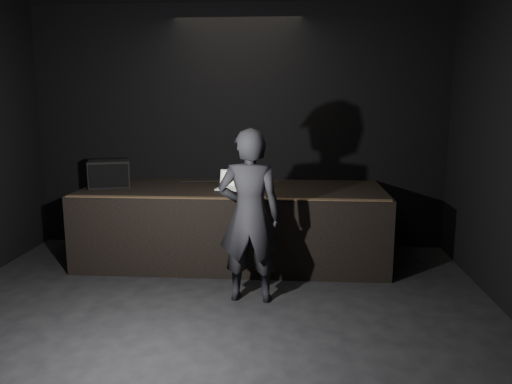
{
  "coord_description": "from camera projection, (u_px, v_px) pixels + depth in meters",
  "views": [
    {
      "loc": [
        0.77,
        -3.78,
        2.19
      ],
      "look_at": [
        0.34,
        2.3,
        1.03
      ],
      "focal_mm": 35.0,
      "sensor_mm": 36.0,
      "label": 1
    }
  ],
  "objects": [
    {
      "name": "stage_riser",
      "position": [
        233.0,
        224.0,
        6.75
      ],
      "size": [
        4.0,
        1.5,
        1.0
      ],
      "primitive_type": "cube",
      "color": "black",
      "rests_on": "ground"
    },
    {
      "name": "stage_monitor",
      "position": [
        109.0,
        174.0,
        6.71
      ],
      "size": [
        0.63,
        0.54,
        0.36
      ],
      "rotation": [
        0.0,
        0.0,
        0.31
      ],
      "color": "black",
      "rests_on": "stage_riser"
    },
    {
      "name": "beer_can",
      "position": [
        242.0,
        183.0,
        6.53
      ],
      "size": [
        0.07,
        0.07,
        0.17
      ],
      "color": "silver",
      "rests_on": "stage_riser"
    },
    {
      "name": "wii_remote",
      "position": [
        261.0,
        197.0,
        5.98
      ],
      "size": [
        0.13,
        0.13,
        0.03
      ],
      "primitive_type": "cube",
      "rotation": [
        0.0,
        0.0,
        0.75
      ],
      "color": "white",
      "rests_on": "stage_riser"
    },
    {
      "name": "room_walls",
      "position": [
        190.0,
        120.0,
        3.79
      ],
      "size": [
        6.1,
        7.1,
        3.52
      ],
      "color": "black",
      "rests_on": "ground"
    },
    {
      "name": "plastic_cup",
      "position": [
        261.0,
        187.0,
        6.48
      ],
      "size": [
        0.07,
        0.07,
        0.09
      ],
      "primitive_type": "cylinder",
      "color": "white",
      "rests_on": "stage_riser"
    },
    {
      "name": "riser_lip",
      "position": [
        226.0,
        198.0,
        5.96
      ],
      "size": [
        3.92,
        0.1,
        0.01
      ],
      "primitive_type": "cube",
      "color": "brown",
      "rests_on": "stage_riser"
    },
    {
      "name": "laptop",
      "position": [
        231.0,
        184.0,
        6.6
      ],
      "size": [
        0.39,
        0.36,
        0.24
      ],
      "rotation": [
        0.0,
        0.0,
        -0.15
      ],
      "color": "white",
      "rests_on": "stage_riser"
    },
    {
      "name": "person",
      "position": [
        250.0,
        216.0,
        5.33
      ],
      "size": [
        0.7,
        0.47,
        1.88
      ],
      "primitive_type": "imported",
      "rotation": [
        0.0,
        0.0,
        3.11
      ],
      "color": "black",
      "rests_on": "ground"
    },
    {
      "name": "ground",
      "position": [
        196.0,
        364.0,
        4.17
      ],
      "size": [
        7.0,
        7.0,
        0.0
      ],
      "primitive_type": "plane",
      "color": "black",
      "rests_on": "ground"
    },
    {
      "name": "cable",
      "position": [
        211.0,
        181.0,
        7.12
      ],
      "size": [
        0.86,
        0.18,
        0.02
      ],
      "primitive_type": "cylinder",
      "rotation": [
        0.0,
        1.57,
        0.18
      ],
      "color": "black",
      "rests_on": "stage_riser"
    }
  ]
}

